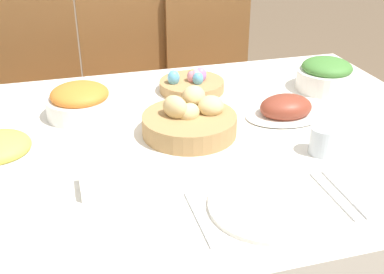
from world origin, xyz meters
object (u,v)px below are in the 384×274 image
(dinner_plate, at_px, (268,205))
(spoon, at_px, (345,193))
(chair_far_center, at_px, (135,96))
(egg_basket, at_px, (192,84))
(drinking_cup, at_px, (323,141))
(ham_platter, at_px, (286,109))
(knife, at_px, (332,195))
(butter_dish, at_px, (111,182))
(chair_far_right, at_px, (218,87))
(fork, at_px, (199,218))
(bread_basket, at_px, (190,120))
(carrot_bowl, at_px, (80,101))
(green_salad_bowl, at_px, (326,75))
(chair_far_left, at_px, (34,107))

(dinner_plate, distance_m, spoon, 0.18)
(dinner_plate, bearing_deg, chair_far_center, 94.03)
(egg_basket, relative_size, drinking_cup, 3.01)
(egg_basket, bearing_deg, ham_platter, -51.72)
(knife, bearing_deg, butter_dish, 160.03)
(chair_far_right, bearing_deg, fork, -115.91)
(bread_basket, relative_size, ham_platter, 1.07)
(carrot_bowl, relative_size, butter_dish, 1.44)
(egg_basket, distance_m, carrot_bowl, 0.38)
(drinking_cup, bearing_deg, butter_dish, -178.14)
(fork, distance_m, butter_dish, 0.23)
(ham_platter, bearing_deg, carrot_bowl, 163.57)
(carrot_bowl, relative_size, dinner_plate, 0.78)
(green_salad_bowl, bearing_deg, chair_far_center, 128.99)
(ham_platter, xyz_separation_m, fork, (-0.39, -0.41, -0.02))
(chair_far_left, height_order, carrot_bowl, chair_far_left)
(carrot_bowl, height_order, drinking_cup, carrot_bowl)
(knife, bearing_deg, chair_far_right, 82.59)
(egg_basket, height_order, dinner_plate, egg_basket)
(carrot_bowl, bearing_deg, drinking_cup, -34.60)
(egg_basket, bearing_deg, drinking_cup, -67.29)
(egg_basket, height_order, butter_dish, egg_basket)
(chair_far_left, distance_m, bread_basket, 1.01)
(chair_far_right, height_order, green_salad_bowl, chair_far_right)
(chair_far_left, xyz_separation_m, carrot_bowl, (0.18, -0.66, 0.28))
(spoon, relative_size, drinking_cup, 2.66)
(chair_far_left, distance_m, dinner_plate, 1.37)
(butter_dish, bearing_deg, fork, -46.37)
(egg_basket, distance_m, green_salad_bowl, 0.45)
(chair_far_left, distance_m, butter_dish, 1.13)
(spoon, distance_m, drinking_cup, 0.19)
(carrot_bowl, bearing_deg, knife, -49.08)
(egg_basket, xyz_separation_m, drinking_cup, (0.21, -0.49, 0.01))
(chair_far_center, height_order, carrot_bowl, chair_far_center)
(egg_basket, distance_m, ham_platter, 0.34)
(chair_far_left, distance_m, green_salad_bowl, 1.22)
(chair_far_left, bearing_deg, chair_far_center, 4.02)
(chair_far_right, distance_m, spoon, 1.27)
(fork, bearing_deg, spoon, -0.48)
(ham_platter, relative_size, dinner_plate, 0.94)
(chair_far_right, xyz_separation_m, knife, (-0.15, -1.24, 0.24))
(chair_far_left, bearing_deg, dinner_plate, -62.96)
(chair_far_left, relative_size, fork, 4.93)
(carrot_bowl, bearing_deg, fork, -71.47)
(bread_basket, height_order, butter_dish, bread_basket)
(chair_far_right, distance_m, egg_basket, 0.68)
(egg_basket, bearing_deg, bread_basket, -106.30)
(spoon, bearing_deg, green_salad_bowl, 65.16)
(chair_far_right, xyz_separation_m, fork, (-0.46, -1.24, 0.24))
(bread_basket, relative_size, egg_basket, 1.21)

